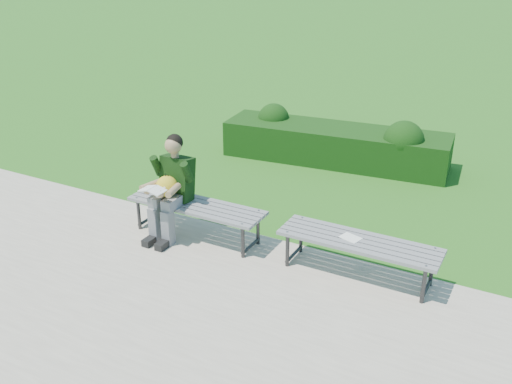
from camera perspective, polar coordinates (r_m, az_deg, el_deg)
The scene contains 7 objects.
ground at distance 7.49m, azimuth -1.20°, elevation -4.01°, with size 80.00×80.00×0.00m.
walkway at distance 6.24m, azimuth -9.28°, elevation -10.48°, with size 30.00×3.50×0.02m.
hedge at distance 9.85m, azimuth 8.13°, elevation 4.93°, with size 3.87×1.33×0.89m.
bench_left at distance 7.20m, azimuth -5.99°, elevation -1.61°, with size 1.80×0.50×0.46m.
bench_right at distance 6.43m, azimuth 10.24°, elevation -5.18°, with size 1.80×0.50×0.46m.
seated_boy at distance 7.17m, azimuth -8.52°, elevation 0.75°, with size 0.56×0.76×1.31m.
paper_sheet at distance 6.43m, azimuth 9.44°, elevation -4.54°, with size 0.26×0.22×0.01m.
Camera 1 is at (3.28, -5.75, 3.49)m, focal length 40.00 mm.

